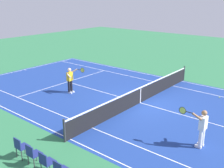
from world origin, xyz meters
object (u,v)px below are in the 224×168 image
at_px(spectator_chair_4, 21,146).
at_px(spectator_chair_3, 33,153).
at_px(tennis_player_near, 70,79).
at_px(tennis_net, 140,95).
at_px(tennis_ball, 219,97).
at_px(spectator_chair_2, 46,161).
at_px(tennis_player_far, 202,127).

bearing_deg(spectator_chair_4, spectator_chair_3, 180.00).
relative_size(tennis_player_near, spectator_chair_3, 1.93).
xyz_separation_m(tennis_net, spectator_chair_4, (0.37, 7.67, 0.03)).
bearing_deg(tennis_ball, spectator_chair_2, 79.52).
relative_size(spectator_chair_2, spectator_chair_3, 1.00).
bearing_deg(tennis_player_near, spectator_chair_2, 132.09).
bearing_deg(tennis_ball, tennis_player_far, 101.75).
bearing_deg(spectator_chair_3, tennis_player_far, -129.13).
relative_size(tennis_player_near, tennis_player_far, 1.00).
distance_m(tennis_net, spectator_chair_2, 7.76).
bearing_deg(spectator_chair_3, tennis_player_near, -52.10).
xyz_separation_m(tennis_player_far, spectator_chair_3, (4.22, 5.19, -0.41)).
xyz_separation_m(tennis_net, spectator_chair_3, (-0.41, 7.67, 0.03)).
height_order(spectator_chair_3, spectator_chair_4, same).
relative_size(tennis_ball, spectator_chair_2, 0.08).
relative_size(tennis_player_far, spectator_chair_2, 1.93).
relative_size(spectator_chair_2, spectator_chair_4, 1.00).
bearing_deg(tennis_player_near, spectator_chair_3, 127.90).
bearing_deg(spectator_chair_2, spectator_chair_4, 0.00).
bearing_deg(tennis_net, spectator_chair_3, 93.08).
xyz_separation_m(tennis_ball, spectator_chair_3, (2.91, 11.49, 0.49)).
bearing_deg(tennis_player_far, tennis_net, -28.14).
xyz_separation_m(tennis_player_near, tennis_ball, (-7.79, -5.22, -0.90)).
distance_m(tennis_player_far, spectator_chair_3, 6.70).
bearing_deg(spectator_chair_2, spectator_chair_3, 0.00).
bearing_deg(spectator_chair_3, tennis_ball, -104.20).
height_order(tennis_net, spectator_chair_3, tennis_net).
distance_m(tennis_player_far, spectator_chair_2, 6.24).
bearing_deg(spectator_chair_4, tennis_player_far, -133.95).
height_order(tennis_player_far, spectator_chair_4, tennis_player_far).
height_order(tennis_player_near, spectator_chair_2, tennis_player_near).
height_order(tennis_player_near, tennis_player_far, same).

